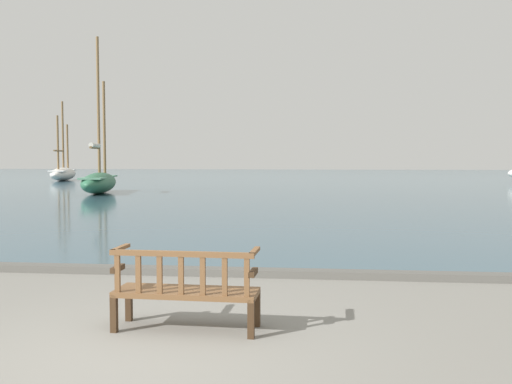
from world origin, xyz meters
TOP-DOWN VIEW (x-y plane):
  - ground_plane at (0.00, 0.00)m, footprint 160.00×160.00m
  - harbor_water at (0.00, 44.00)m, footprint 100.00×80.00m
  - quay_edge_kerb at (0.00, 3.85)m, footprint 40.00×0.30m
  - park_bench at (0.37, 0.89)m, footprint 1.62×0.58m
  - sailboat_distant_harbor at (-18.57, 38.83)m, footprint 2.69×5.84m
  - sailboat_mid_port at (-9.41, 23.21)m, footprint 2.44×5.74m

SIDE VIEW (x-z plane):
  - ground_plane at x=0.00m, z-range 0.00..0.00m
  - harbor_water at x=0.00m, z-range 0.00..0.08m
  - quay_edge_kerb at x=0.00m, z-range 0.00..0.12m
  - park_bench at x=0.37m, z-range 0.01..0.93m
  - sailboat_distant_harbor at x=-18.57m, z-range -2.47..3.90m
  - sailboat_mid_port at x=-9.41m, z-range -3.27..4.78m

